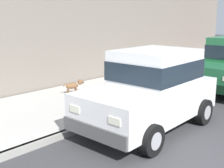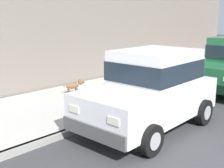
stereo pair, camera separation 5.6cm
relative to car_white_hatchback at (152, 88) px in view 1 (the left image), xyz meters
The scene contains 6 objects.
curb 2.08m from the car_white_hatchback, 124.38° to the right, with size 0.16×64.00×0.14m, color gray.
sidewalk 3.37m from the car_white_hatchback, 151.62° to the right, with size 3.60×64.00×0.14m, color #B7B5AD.
car_white_hatchback is the anchor object (origin of this frame).
dog_brown 3.49m from the car_white_hatchback, behind, with size 0.34×0.73×0.49m.
fire_hydrant 3.25m from the car_white_hatchback, 117.92° to the left, with size 0.34×0.24×0.72m.
building_facade 6.59m from the car_white_hatchback, 140.73° to the left, with size 0.50×20.00×5.07m, color slate.
Camera 1 is at (1.78, -4.08, 2.64)m, focal length 47.25 mm.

